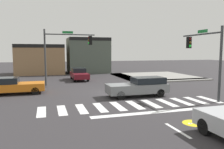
{
  "coord_description": "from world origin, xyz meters",
  "views": [
    {
      "loc": [
        -5.6,
        -17.99,
        3.55
      ],
      "look_at": [
        0.33,
        1.93,
        1.37
      ],
      "focal_mm": 35.85,
      "sensor_mm": 36.0,
      "label": 1
    }
  ],
  "objects_px": {
    "traffic_signal_northwest": "(65,47)",
    "traffic_signal_southeast": "(205,50)",
    "car_maroon": "(79,74)",
    "car_gray": "(140,87)",
    "car_orange": "(13,86)"
  },
  "relations": [
    {
      "from": "car_gray",
      "to": "car_orange",
      "type": "height_order",
      "value": "car_gray"
    },
    {
      "from": "traffic_signal_southeast",
      "to": "car_maroon",
      "type": "distance_m",
      "value": 15.51
    },
    {
      "from": "traffic_signal_northwest",
      "to": "car_gray",
      "type": "bearing_deg",
      "value": -56.96
    },
    {
      "from": "traffic_signal_southeast",
      "to": "car_gray",
      "type": "height_order",
      "value": "traffic_signal_southeast"
    },
    {
      "from": "traffic_signal_northwest",
      "to": "car_gray",
      "type": "distance_m",
      "value": 9.82
    },
    {
      "from": "traffic_signal_northwest",
      "to": "traffic_signal_southeast",
      "type": "height_order",
      "value": "traffic_signal_northwest"
    },
    {
      "from": "car_gray",
      "to": "car_maroon",
      "type": "bearing_deg",
      "value": -74.58
    },
    {
      "from": "car_maroon",
      "to": "car_orange",
      "type": "height_order",
      "value": "car_maroon"
    },
    {
      "from": "car_maroon",
      "to": "traffic_signal_southeast",
      "type": "bearing_deg",
      "value": 30.23
    },
    {
      "from": "car_gray",
      "to": "car_maroon",
      "type": "distance_m",
      "value": 11.81
    },
    {
      "from": "car_orange",
      "to": "traffic_signal_northwest",
      "type": "bearing_deg",
      "value": 40.51
    },
    {
      "from": "traffic_signal_southeast",
      "to": "car_maroon",
      "type": "relative_size",
      "value": 1.15
    },
    {
      "from": "traffic_signal_northwest",
      "to": "car_orange",
      "type": "height_order",
      "value": "traffic_signal_northwest"
    },
    {
      "from": "traffic_signal_northwest",
      "to": "traffic_signal_southeast",
      "type": "bearing_deg",
      "value": -44.91
    },
    {
      "from": "traffic_signal_southeast",
      "to": "car_orange",
      "type": "height_order",
      "value": "traffic_signal_southeast"
    }
  ]
}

